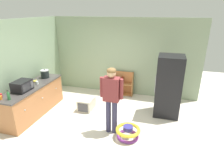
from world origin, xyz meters
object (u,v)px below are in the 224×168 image
object	(u,v)px
refrigerator	(169,86)
green_glass_bottle	(9,96)
bookshelf	(121,85)
baby_walker	(128,132)
orange_cup	(0,98)
microwave	(22,86)
red_cup	(1,96)
pet_carrier	(86,104)
crock_pot	(45,74)
white_cup	(37,83)
banana_bunch	(35,81)
standing_person	(111,95)
kitchen_counter	(34,100)

from	to	relation	value
refrigerator	green_glass_bottle	distance (m)	4.19
bookshelf	baby_walker	bearing A→B (deg)	-72.35
green_glass_bottle	orange_cup	xyz separation A→B (m)	(-0.21, -0.05, -0.05)
refrigerator	microwave	size ratio (longest dim) A/B	3.71
orange_cup	red_cup	bearing A→B (deg)	132.02
pet_carrier	orange_cup	bearing A→B (deg)	-132.39
crock_pot	white_cup	bearing A→B (deg)	-79.40
banana_bunch	orange_cup	world-z (taller)	orange_cup
bookshelf	standing_person	bearing A→B (deg)	-82.01
microwave	crock_pot	world-z (taller)	crock_pot
crock_pot	red_cup	xyz separation A→B (m)	(-0.21, -1.57, -0.08)
orange_cup	white_cup	distance (m)	1.14
white_cup	red_cup	xyz separation A→B (m)	(-0.31, -1.01, 0.00)
white_cup	bookshelf	bearing A→B (deg)	43.29
kitchen_counter	pet_carrier	world-z (taller)	kitchen_counter
bookshelf	crock_pot	xyz separation A→B (m)	(-2.15, -1.37, 0.66)
baby_walker	white_cup	size ratio (longest dim) A/B	6.36
bookshelf	orange_cup	distance (m)	3.83
red_cup	refrigerator	bearing A→B (deg)	25.77
microwave	green_glass_bottle	bearing A→B (deg)	-83.88
standing_person	crock_pot	xyz separation A→B (m)	(-2.48, 0.95, -0.01)
kitchen_counter	white_cup	bearing A→B (deg)	61.79
crock_pot	orange_cup	world-z (taller)	crock_pot
standing_person	banana_bunch	distance (m)	2.62
pet_carrier	white_cup	world-z (taller)	white_cup
crock_pot	green_glass_bottle	bearing A→B (deg)	-86.69
refrigerator	white_cup	xyz separation A→B (m)	(-3.68, -0.92, 0.06)
baby_walker	banana_bunch	world-z (taller)	banana_bunch
kitchen_counter	baby_walker	bearing A→B (deg)	-7.13
pet_carrier	crock_pot	world-z (taller)	crock_pot
refrigerator	baby_walker	bearing A→B (deg)	-120.85
baby_walker	orange_cup	world-z (taller)	orange_cup
pet_carrier	crock_pot	bearing A→B (deg)	178.83
bookshelf	white_cup	bearing A→B (deg)	-136.71
refrigerator	green_glass_bottle	bearing A→B (deg)	-151.81
banana_bunch	bookshelf	bearing A→B (deg)	38.37
refrigerator	crock_pot	distance (m)	3.81
kitchen_counter	orange_cup	size ratio (longest dim) A/B	23.53
bookshelf	baby_walker	size ratio (longest dim) A/B	1.41
white_cup	kitchen_counter	bearing A→B (deg)	-118.21
pet_carrier	orange_cup	distance (m)	2.35
standing_person	microwave	size ratio (longest dim) A/B	3.56
white_cup	red_cup	bearing A→B (deg)	-107.09
microwave	white_cup	distance (m)	0.53
bookshelf	baby_walker	xyz separation A→B (m)	(0.78, -2.45, -0.21)
bookshelf	microwave	world-z (taller)	microwave
pet_carrier	green_glass_bottle	world-z (taller)	green_glass_bottle
pet_carrier	red_cup	bearing A→B (deg)	-136.03
pet_carrier	orange_cup	size ratio (longest dim) A/B	5.81
crock_pot	orange_cup	distance (m)	1.68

